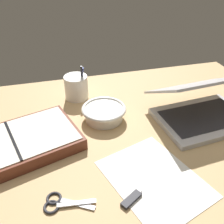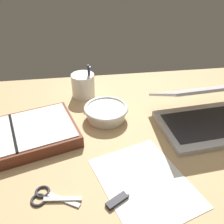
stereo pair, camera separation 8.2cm
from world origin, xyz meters
The scene contains 8 objects.
desk_top centered at (0.00, 0.00, 1.00)cm, with size 140.00×100.00×2.00cm, color tan.
laptop centered at (32.88, 5.67, 6.77)cm, with size 34.40×30.06×17.65cm.
bowl centered at (-1.03, 13.97, 4.79)cm, with size 15.99×15.99×4.96cm.
pen_cup centered at (-8.27, 31.66, 6.84)cm, with size 9.40×9.40×14.36cm.
planner centered at (-31.35, 4.70, 4.14)cm, with size 43.32×32.59×4.47cm.
scissors centered at (-20.16, -18.08, 2.34)cm, with size 12.76×7.96×0.80cm.
paper_sheet_front centered at (5.58, -16.85, 2.08)cm, with size 21.72×28.00×0.16cm, color white.
usb_drive centered at (-2.42, -21.72, 2.50)cm, with size 7.02×5.03×1.00cm.
Camera 2 is at (-9.25, -59.91, 54.93)cm, focal length 40.00 mm.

